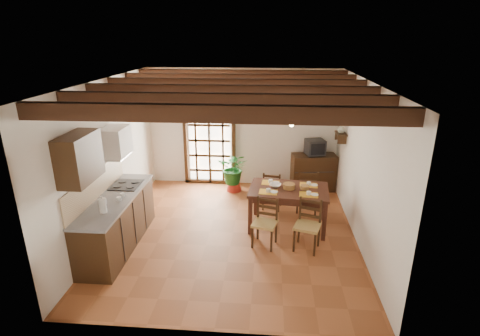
# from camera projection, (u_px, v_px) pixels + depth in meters

# --- Properties ---
(ground_plane) EXTENTS (5.00, 5.00, 0.00)m
(ground_plane) POSITION_uv_depth(u_px,v_px,m) (233.00, 232.00, 7.04)
(ground_plane) COLOR brown
(room_shell) EXTENTS (4.52, 5.02, 2.81)m
(room_shell) POSITION_uv_depth(u_px,v_px,m) (232.00, 139.00, 6.43)
(room_shell) COLOR silver
(room_shell) RESTS_ON ground_plane
(ceiling_beams) EXTENTS (4.50, 4.34, 0.20)m
(ceiling_beams) POSITION_uv_depth(u_px,v_px,m) (232.00, 88.00, 6.13)
(ceiling_beams) COLOR black
(ceiling_beams) RESTS_ON room_shell
(french_door) EXTENTS (1.26, 0.11, 2.32)m
(french_door) POSITION_uv_depth(u_px,v_px,m) (209.00, 137.00, 9.00)
(french_door) COLOR white
(french_door) RESTS_ON ground_plane
(kitchen_counter) EXTENTS (0.64, 2.25, 1.38)m
(kitchen_counter) POSITION_uv_depth(u_px,v_px,m) (117.00, 221.00, 6.46)
(kitchen_counter) COLOR black
(kitchen_counter) RESTS_ON ground_plane
(upper_cabinet) EXTENTS (0.35, 0.80, 0.70)m
(upper_cabinet) POSITION_uv_depth(u_px,v_px,m) (79.00, 158.00, 5.35)
(upper_cabinet) COLOR black
(upper_cabinet) RESTS_ON room_shell
(range_hood) EXTENTS (0.38, 0.60, 0.54)m
(range_hood) POSITION_uv_depth(u_px,v_px,m) (116.00, 142.00, 6.56)
(range_hood) COLOR white
(range_hood) RESTS_ON room_shell
(counter_items) EXTENTS (0.50, 1.43, 0.25)m
(counter_items) POSITION_uv_depth(u_px,v_px,m) (116.00, 193.00, 6.38)
(counter_items) COLOR black
(counter_items) RESTS_ON kitchen_counter
(dining_table) EXTENTS (1.54, 1.07, 0.79)m
(dining_table) POSITION_uv_depth(u_px,v_px,m) (289.00, 194.00, 7.04)
(dining_table) COLOR #3C1D13
(dining_table) RESTS_ON ground_plane
(chair_near_left) EXTENTS (0.48, 0.47, 0.86)m
(chair_near_left) POSITION_uv_depth(u_px,v_px,m) (265.00, 231.00, 6.54)
(chair_near_left) COLOR tan
(chair_near_left) RESTS_ON ground_plane
(chair_near_right) EXTENTS (0.51, 0.50, 0.89)m
(chair_near_right) POSITION_uv_depth(u_px,v_px,m) (307.00, 234.00, 6.42)
(chair_near_right) COLOR tan
(chair_near_right) RESTS_ON ground_plane
(chair_far_left) EXTENTS (0.44, 0.43, 0.84)m
(chair_far_left) POSITION_uv_depth(u_px,v_px,m) (272.00, 197.00, 7.93)
(chair_far_left) COLOR tan
(chair_far_left) RESTS_ON ground_plane
(chair_far_right) EXTENTS (0.48, 0.46, 0.94)m
(chair_far_right) POSITION_uv_depth(u_px,v_px,m) (307.00, 198.00, 7.81)
(chair_far_right) COLOR tan
(chair_far_right) RESTS_ON ground_plane
(table_setting) EXTENTS (1.06, 0.71, 0.10)m
(table_setting) POSITION_uv_depth(u_px,v_px,m) (289.00, 185.00, 6.98)
(table_setting) COLOR gold
(table_setting) RESTS_ON dining_table
(table_bowl) EXTENTS (0.27, 0.27, 0.05)m
(table_bowl) POSITION_uv_depth(u_px,v_px,m) (275.00, 185.00, 7.08)
(table_bowl) COLOR white
(table_bowl) RESTS_ON dining_table
(sideboard) EXTENTS (1.07, 0.59, 0.87)m
(sideboard) POSITION_uv_depth(u_px,v_px,m) (313.00, 172.00, 8.86)
(sideboard) COLOR black
(sideboard) RESTS_ON ground_plane
(crt_tv) EXTENTS (0.49, 0.47, 0.35)m
(crt_tv) POSITION_uv_depth(u_px,v_px,m) (315.00, 147.00, 8.64)
(crt_tv) COLOR black
(crt_tv) RESTS_ON sideboard
(fuse_box) EXTENTS (0.25, 0.03, 0.32)m
(fuse_box) POSITION_uv_depth(u_px,v_px,m) (307.00, 115.00, 8.66)
(fuse_box) COLOR white
(fuse_box) RESTS_ON room_shell
(plant_pot) EXTENTS (0.36, 0.36, 0.22)m
(plant_pot) POSITION_uv_depth(u_px,v_px,m) (234.00, 186.00, 8.89)
(plant_pot) COLOR maroon
(plant_pot) RESTS_ON ground_plane
(potted_plant) EXTENTS (1.99, 1.77, 2.02)m
(potted_plant) POSITION_uv_depth(u_px,v_px,m) (234.00, 168.00, 8.73)
(potted_plant) COLOR #144C19
(potted_plant) RESTS_ON ground_plane
(wall_shelf) EXTENTS (0.20, 0.42, 0.20)m
(wall_shelf) POSITION_uv_depth(u_px,v_px,m) (341.00, 135.00, 7.87)
(wall_shelf) COLOR black
(wall_shelf) RESTS_ON room_shell
(shelf_vase) EXTENTS (0.15, 0.15, 0.15)m
(shelf_vase) POSITION_uv_depth(u_px,v_px,m) (341.00, 129.00, 7.83)
(shelf_vase) COLOR #B2BFB2
(shelf_vase) RESTS_ON wall_shelf
(shelf_flowers) EXTENTS (0.14, 0.14, 0.36)m
(shelf_flowers) POSITION_uv_depth(u_px,v_px,m) (342.00, 119.00, 7.76)
(shelf_flowers) COLOR gold
(shelf_flowers) RESTS_ON shelf_vase
(framed_picture) EXTENTS (0.03, 0.32, 0.32)m
(framed_picture) POSITION_uv_depth(u_px,v_px,m) (347.00, 110.00, 7.68)
(framed_picture) COLOR brown
(framed_picture) RESTS_ON room_shell
(pendant_lamp) EXTENTS (0.36, 0.36, 0.84)m
(pendant_lamp) POSITION_uv_depth(u_px,v_px,m) (292.00, 120.00, 6.66)
(pendant_lamp) COLOR black
(pendant_lamp) RESTS_ON room_shell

